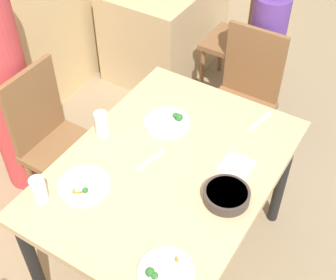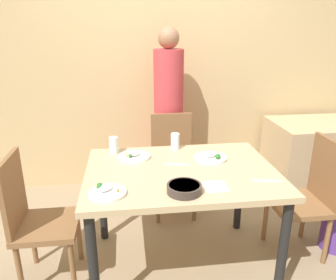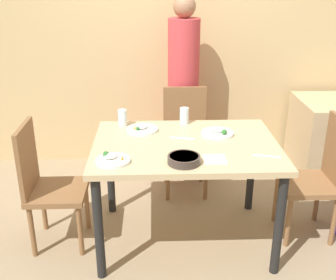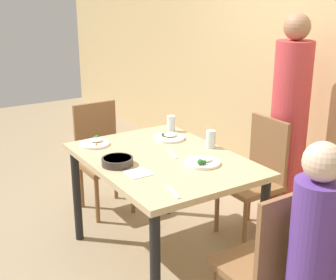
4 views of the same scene
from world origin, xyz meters
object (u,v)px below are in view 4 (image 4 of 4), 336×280
Objects in this scene: chair_adult_spot at (256,175)px; chair_child_spot at (267,262)px; bowl_curry at (117,161)px; person_child at (311,272)px; glass_water_tall at (171,124)px; plate_rice_adult at (203,162)px; person_adult at (288,130)px.

chair_child_spot is at bearing -39.84° from chair_adult_spot.
chair_child_spot is 1.12m from bowl_curry.
bowl_curry is (-1.29, -0.36, 0.21)m from person_child.
chair_child_spot is 1.51m from glass_water_tall.
glass_water_tall is (-0.69, 0.21, 0.05)m from plate_rice_adult.
plate_rice_adult is at bearing -16.46° from glass_water_tall.
person_child reaches higher than glass_water_tall.
chair_adult_spot is 1.19m from chair_child_spot.
bowl_curry is (-0.10, -1.12, 0.31)m from chair_adult_spot.
chair_adult_spot is 1.42m from person_child.
bowl_curry is at bearing -94.88° from chair_adult_spot.
person_adult is at bearing 100.67° from plate_rice_adult.
plate_rice_adult is at bearing 59.50° from bowl_curry.
glass_water_tall is (-0.42, 0.68, 0.04)m from bowl_curry.
glass_water_tall is at bearing -102.54° from chair_child_spot.
person_adult is 0.91m from glass_water_tall.
glass_water_tall is at bearing -124.22° from person_adult.
person_adult is 7.22× the size of plate_rice_adult.
bowl_curry is at bearing -120.50° from plate_rice_adult.
plate_rice_adult is at bearing -98.72° from chair_child_spot.
glass_water_tall is at bearing -139.06° from chair_adult_spot.
person_adult is (-0.92, 1.07, 0.30)m from chair_child_spot.
bowl_curry is at bearing -58.23° from glass_water_tall.
person_child reaches higher than chair_adult_spot.
chair_child_spot reaches higher than plate_rice_adult.
person_child is at bearing 90.00° from chair_child_spot.
chair_adult_spot is at bearing 105.54° from plate_rice_adult.
chair_child_spot is at bearing 19.45° from bowl_curry.
person_child is 6.10× the size of bowl_curry.
chair_adult_spot is 0.76m from glass_water_tall.
person_child is at bearing 15.45° from bowl_curry.
person_child reaches higher than plate_rice_adult.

